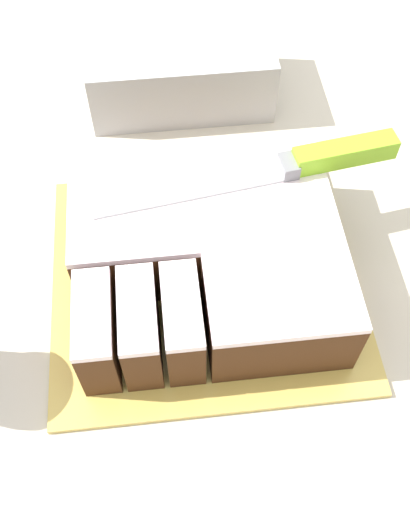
# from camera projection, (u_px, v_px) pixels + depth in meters

# --- Properties ---
(ground_plane) EXTENTS (8.00, 8.00, 0.00)m
(ground_plane) POSITION_uv_depth(u_px,v_px,m) (212.00, 474.00, 1.43)
(ground_plane) COLOR #4C4742
(countertop) EXTENTS (1.40, 1.10, 0.94)m
(countertop) POSITION_uv_depth(u_px,v_px,m) (215.00, 404.00, 1.03)
(countertop) COLOR beige
(countertop) RESTS_ON ground_plane
(cake_board) EXTENTS (0.31, 0.29, 0.01)m
(cake_board) POSITION_uv_depth(u_px,v_px,m) (205.00, 279.00, 0.62)
(cake_board) COLOR gold
(cake_board) RESTS_ON countertop
(cake) EXTENTS (0.25, 0.23, 0.08)m
(cake) POSITION_uv_depth(u_px,v_px,m) (208.00, 254.00, 0.59)
(cake) COLOR #472814
(cake) RESTS_ON cake_board
(knife) EXTENTS (0.31, 0.07, 0.02)m
(knife) POSITION_uv_depth(u_px,v_px,m) (310.00, 161.00, 0.59)
(knife) COLOR silver
(knife) RESTS_ON cake
(storage_box) EXTENTS (0.22, 0.13, 0.08)m
(storage_box) POSITION_uv_depth(u_px,v_px,m) (180.00, 69.00, 0.75)
(storage_box) COLOR #B2B2B7
(storage_box) RESTS_ON countertop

